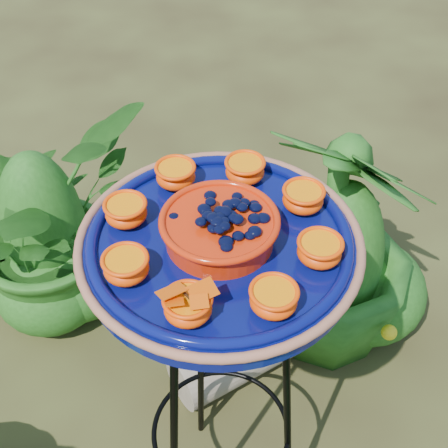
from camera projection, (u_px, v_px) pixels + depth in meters
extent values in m
torus|color=black|center=(220.00, 262.00, 1.17)|extent=(0.36, 0.36, 0.02)
torus|color=black|center=(221.00, 430.00, 1.62)|extent=(0.45, 0.45, 0.01)
cylinder|color=black|center=(201.00, 348.00, 1.62)|extent=(0.05, 0.10, 0.99)
cylinder|color=black|center=(174.00, 448.00, 1.42)|extent=(0.08, 0.08, 0.99)
cylinder|color=black|center=(287.00, 412.00, 1.49)|extent=(0.10, 0.04, 0.99)
cylinder|color=#070D54|center=(220.00, 248.00, 1.15)|extent=(0.63, 0.63, 0.04)
torus|color=#B0694F|center=(220.00, 241.00, 1.14)|extent=(0.53, 0.53, 0.02)
torus|color=#070D54|center=(220.00, 239.00, 1.13)|extent=(0.49, 0.49, 0.02)
cylinder|color=red|center=(220.00, 230.00, 1.12)|extent=(0.25, 0.25, 0.05)
torus|color=red|center=(220.00, 220.00, 1.10)|extent=(0.22, 0.22, 0.01)
ellipsoid|color=black|center=(220.00, 217.00, 1.10)|extent=(0.17, 0.17, 0.04)
ellipsoid|color=#FF5502|center=(303.00, 200.00, 1.18)|extent=(0.08, 0.08, 0.04)
cylinder|color=#FF9405|center=(304.00, 192.00, 1.17)|extent=(0.07, 0.07, 0.01)
ellipsoid|color=#FF5502|center=(245.00, 172.00, 1.25)|extent=(0.08, 0.08, 0.04)
cylinder|color=#FF9405|center=(245.00, 164.00, 1.23)|extent=(0.07, 0.07, 0.01)
ellipsoid|color=#FF5502|center=(176.00, 177.00, 1.23)|extent=(0.08, 0.08, 0.04)
cylinder|color=#FF9405|center=(175.00, 169.00, 1.22)|extent=(0.07, 0.07, 0.01)
ellipsoid|color=#FF5502|center=(126.00, 214.00, 1.16)|extent=(0.08, 0.08, 0.04)
cylinder|color=#FF9405|center=(125.00, 206.00, 1.14)|extent=(0.07, 0.07, 0.01)
ellipsoid|color=#FF5502|center=(126.00, 268.00, 1.06)|extent=(0.08, 0.08, 0.04)
cylinder|color=#FF9405|center=(125.00, 260.00, 1.04)|extent=(0.07, 0.07, 0.01)
ellipsoid|color=#FF5502|center=(188.00, 308.00, 0.99)|extent=(0.08, 0.08, 0.04)
cylinder|color=#FF9405|center=(187.00, 300.00, 0.98)|extent=(0.07, 0.07, 0.01)
ellipsoid|color=#FF5502|center=(273.00, 301.00, 1.01)|extent=(0.08, 0.08, 0.04)
cylinder|color=#FF9405|center=(274.00, 293.00, 0.99)|extent=(0.07, 0.07, 0.01)
ellipsoid|color=#FF5502|center=(319.00, 252.00, 1.08)|extent=(0.08, 0.08, 0.04)
cylinder|color=#FF9405|center=(320.00, 244.00, 1.07)|extent=(0.07, 0.07, 0.01)
cylinder|color=black|center=(187.00, 296.00, 0.97)|extent=(0.02, 0.03, 0.00)
cube|color=#FF5005|center=(171.00, 291.00, 0.97)|extent=(0.05, 0.05, 0.01)
cube|color=#FF5005|center=(203.00, 291.00, 0.97)|extent=(0.05, 0.05, 0.01)
cylinder|color=gray|center=(253.00, 347.00, 2.11)|extent=(0.58, 0.45, 0.19)
imported|color=#1F5416|center=(42.00, 218.00, 2.13)|extent=(0.89, 0.92, 0.79)
imported|color=#1F5416|center=(341.00, 244.00, 1.97)|extent=(0.70, 0.70, 0.88)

